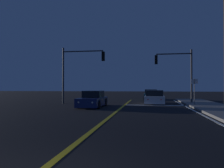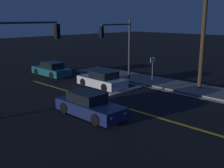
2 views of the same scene
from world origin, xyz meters
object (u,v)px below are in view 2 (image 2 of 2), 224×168
object	(u,v)px
car_following_oncoming_teal	(51,70)
car_lead_oncoming_white	(102,80)
car_far_approaching_navy	(89,106)
traffic_signal_far_left	(21,49)
traffic_signal_near_right	(119,41)
utility_pole_right	(204,26)
street_sign_corner	(153,66)

from	to	relation	value
car_following_oncoming_teal	car_lead_oncoming_white	bearing A→B (deg)	-87.66
car_far_approaching_navy	car_following_oncoming_teal	xyz separation A→B (m)	(4.91, 11.22, -0.00)
traffic_signal_far_left	car_lead_oncoming_white	bearing A→B (deg)	8.80
car_lead_oncoming_white	traffic_signal_near_right	distance (m)	3.74
car_lead_oncoming_white	traffic_signal_far_left	bearing A→B (deg)	-169.57
utility_pole_right	car_lead_oncoming_white	bearing A→B (deg)	127.62
traffic_signal_near_right	street_sign_corner	xyz separation A→B (m)	(1.03, -2.80, -1.95)
car_far_approaching_navy	utility_pole_right	bearing A→B (deg)	170.17
car_following_oncoming_teal	street_sign_corner	world-z (taller)	street_sign_corner
car_following_oncoming_teal	utility_pole_right	xyz separation A→B (m)	(4.95, -12.94, 4.34)
car_lead_oncoming_white	utility_pole_right	world-z (taller)	utility_pole_right
car_lead_oncoming_white	traffic_signal_far_left	distance (m)	8.22
traffic_signal_far_left	utility_pole_right	world-z (taller)	utility_pole_right
car_following_oncoming_teal	traffic_signal_far_left	bearing A→B (deg)	-131.83
car_following_oncoming_teal	traffic_signal_near_right	xyz separation A→B (m)	(2.52, -6.63, 2.98)
car_following_oncoming_teal	traffic_signal_far_left	size ratio (longest dim) A/B	0.78
car_following_oncoming_teal	traffic_signal_near_right	world-z (taller)	traffic_signal_near_right
car_far_approaching_navy	traffic_signal_near_right	distance (m)	9.23
car_lead_oncoming_white	street_sign_corner	world-z (taller)	street_sign_corner
traffic_signal_far_left	car_following_oncoming_teal	bearing A→B (deg)	48.06
car_lead_oncoming_white	traffic_signal_near_right	bearing A→B (deg)	7.74
car_following_oncoming_teal	traffic_signal_far_left	world-z (taller)	traffic_signal_far_left
car_far_approaching_navy	car_following_oncoming_teal	distance (m)	12.25
traffic_signal_near_right	traffic_signal_far_left	distance (m)	9.84
car_lead_oncoming_white	street_sign_corner	distance (m)	4.28
car_lead_oncoming_white	traffic_signal_far_left	world-z (taller)	traffic_signal_far_left
car_lead_oncoming_white	car_far_approaching_navy	distance (m)	6.76
traffic_signal_far_left	street_sign_corner	xyz separation A→B (m)	(10.76, -1.40, -2.17)
car_following_oncoming_teal	street_sign_corner	size ratio (longest dim) A/B	1.83
car_far_approaching_navy	utility_pole_right	xyz separation A→B (m)	(9.86, -1.73, 4.34)
street_sign_corner	traffic_signal_far_left	bearing A→B (deg)	172.59
traffic_signal_near_right	car_far_approaching_navy	bearing A→B (deg)	31.67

